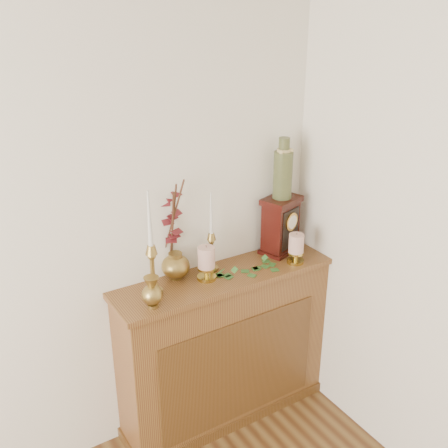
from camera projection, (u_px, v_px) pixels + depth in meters
console_shelf at (225, 351)px, 2.95m from camera, size 1.24×0.34×0.93m
candlestick_left at (152, 262)px, 2.50m from camera, size 0.09×0.09×0.54m
candlestick_center at (211, 246)px, 2.75m from camera, size 0.07×0.07×0.44m
bud_vase at (152, 293)px, 2.43m from camera, size 0.10×0.10×0.16m
ginger_jar at (172, 232)px, 2.66m from camera, size 0.22×0.24×0.54m
pillar_candle_left at (206, 262)px, 2.67m from camera, size 0.10×0.10×0.19m
pillar_candle_right at (296, 247)px, 2.84m from camera, size 0.09×0.09×0.18m
ivy_garland at (242, 273)px, 2.75m from camera, size 0.37×0.15×0.07m
mantel_clock at (281, 226)px, 2.95m from camera, size 0.26×0.21×0.33m
ceramic_vase at (283, 171)px, 2.83m from camera, size 0.10×0.10×0.34m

